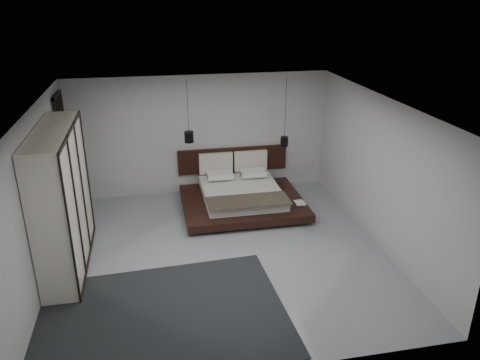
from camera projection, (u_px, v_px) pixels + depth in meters
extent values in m
plane|color=gray|center=(222.00, 253.00, 8.72)|extent=(6.00, 6.00, 0.00)
plane|color=white|center=(219.00, 105.00, 7.66)|extent=(6.00, 6.00, 0.00)
plane|color=#B6B6B3|center=(200.00, 135.00, 10.92)|extent=(6.00, 0.00, 6.00)
plane|color=#B6B6B3|center=(260.00, 280.00, 5.47)|extent=(6.00, 0.00, 6.00)
plane|color=#B6B6B3|center=(39.00, 197.00, 7.65)|extent=(0.00, 6.00, 6.00)
plane|color=#B6B6B3|center=(379.00, 171.00, 8.73)|extent=(0.00, 6.00, 6.00)
cube|color=black|center=(65.00, 155.00, 9.92)|extent=(0.05, 0.90, 2.60)
cube|color=black|center=(243.00, 208.00, 10.43)|extent=(2.07, 1.69, 0.08)
cube|color=black|center=(243.00, 203.00, 10.39)|extent=(2.63, 2.16, 0.17)
cube|color=beige|center=(242.00, 193.00, 10.43)|extent=(1.69, 1.88, 0.21)
cube|color=black|center=(249.00, 201.00, 9.71)|extent=(1.71, 0.66, 0.05)
cube|color=white|center=(219.00, 175.00, 10.95)|extent=(0.58, 0.38, 0.11)
cube|color=white|center=(252.00, 173.00, 11.09)|extent=(0.58, 0.38, 0.11)
cube|color=white|center=(220.00, 175.00, 10.81)|extent=(0.58, 0.38, 0.11)
cube|color=white|center=(253.00, 173.00, 10.95)|extent=(0.58, 0.38, 0.11)
cube|color=black|center=(233.00, 160.00, 11.26)|extent=(2.63, 0.08, 0.60)
cube|color=beige|center=(216.00, 163.00, 11.12)|extent=(0.80, 0.10, 0.50)
cube|color=beige|center=(251.00, 161.00, 11.27)|extent=(0.80, 0.10, 0.50)
imported|color=#99724C|center=(296.00, 203.00, 10.12)|extent=(0.25, 0.30, 0.02)
imported|color=#99724C|center=(295.00, 203.00, 10.08)|extent=(0.22, 0.29, 0.02)
cylinder|color=black|center=(188.00, 107.00, 9.92)|extent=(0.01, 0.01, 1.10)
cylinder|color=black|center=(189.00, 137.00, 10.17)|extent=(0.20, 0.20, 0.24)
cylinder|color=#FFE0B2|center=(189.00, 142.00, 10.21)|extent=(0.15, 0.15, 0.01)
cylinder|color=black|center=(286.00, 108.00, 10.35)|extent=(0.01, 0.01, 1.35)
cylinder|color=black|center=(284.00, 141.00, 10.65)|extent=(0.17, 0.17, 0.21)
cylinder|color=#FFE0B2|center=(284.00, 145.00, 10.68)|extent=(0.13, 0.13, 0.01)
cube|color=white|center=(62.00, 200.00, 7.93)|extent=(0.57, 2.48, 2.48)
cube|color=black|center=(70.00, 130.00, 7.52)|extent=(0.03, 2.48, 0.06)
cube|color=black|center=(89.00, 260.00, 8.44)|extent=(0.03, 2.48, 0.06)
cube|color=black|center=(70.00, 233.00, 6.85)|extent=(0.03, 0.05, 2.48)
cube|color=black|center=(77.00, 209.00, 7.60)|extent=(0.03, 0.05, 2.48)
cube|color=black|center=(83.00, 189.00, 8.35)|extent=(0.03, 0.05, 2.48)
cube|color=black|center=(87.00, 173.00, 9.10)|extent=(0.03, 0.05, 2.48)
cube|color=black|center=(160.00, 317.00, 6.99)|extent=(3.89, 2.86, 0.02)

